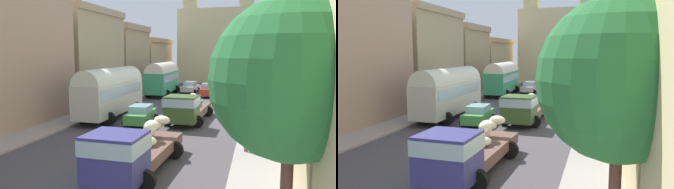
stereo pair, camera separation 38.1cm
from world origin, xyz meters
TOP-DOWN VIEW (x-y plane):
  - ground_plane at (0.00, 27.00)m, footprint 154.00×154.00m
  - sidewalk_left at (-7.25, 27.00)m, footprint 2.50×70.00m
  - sidewalk_right at (7.25, 27.00)m, footprint 2.50×70.00m
  - building_left_2 at (-11.05, 29.32)m, footprint 5.62×10.61m
  - building_left_3 at (-10.89, 39.83)m, footprint 5.25×9.28m
  - building_left_4 at (-11.20, 51.70)m, footprint 5.93×13.02m
  - building_right_2 at (10.92, 25.84)m, footprint 4.84×11.51m
  - distant_church at (-0.00, 58.42)m, footprint 13.98×6.21m
  - parked_bus_1 at (-4.67, 22.28)m, footprint 3.26×8.87m
  - parked_bus_2 at (-4.63, 37.90)m, footprint 3.46×8.90m
  - cargo_truck_0 at (1.88, 10.10)m, footprint 3.22×7.39m
  - cargo_truck_1 at (1.87, 21.75)m, footprint 3.27×7.57m
  - car_0 at (1.34, 26.03)m, footprint 2.22×4.19m
  - car_1 at (1.25, 37.76)m, footprint 2.24×4.09m
  - car_2 at (-1.41, 20.49)m, footprint 2.40×3.96m
  - car_3 at (-1.74, 41.41)m, footprint 2.37×4.44m
  - pedestrian_0 at (6.52, 25.30)m, footprint 0.41×0.41m
  - pedestrian_1 at (6.59, 14.87)m, footprint 0.36×0.36m
  - roadside_tree_0 at (7.90, 5.68)m, footprint 4.21×4.21m
  - roadside_tree_1 at (7.90, 15.46)m, footprint 2.82×2.82m

SIDE VIEW (x-z plane):
  - ground_plane at x=0.00m, z-range 0.00..0.00m
  - sidewalk_left at x=-7.25m, z-range 0.00..0.14m
  - sidewalk_right at x=7.25m, z-range 0.00..0.14m
  - car_2 at x=-1.41m, z-range 0.01..1.49m
  - car_3 at x=-1.74m, z-range 0.00..1.51m
  - car_0 at x=1.34m, z-range 0.00..1.55m
  - car_1 at x=1.25m, z-range 0.00..1.64m
  - pedestrian_1 at x=6.59m, z-range 0.14..1.91m
  - pedestrian_0 at x=6.52m, z-range 0.15..1.95m
  - cargo_truck_1 at x=1.87m, z-range 0.05..2.37m
  - cargo_truck_0 at x=1.88m, z-range 0.06..2.41m
  - parked_bus_2 at x=-4.63m, z-range 0.23..4.39m
  - parked_bus_1 at x=-4.67m, z-range 0.24..4.42m
  - building_left_4 at x=-11.20m, z-range 0.03..7.73m
  - roadside_tree_1 at x=7.90m, z-range 1.32..6.83m
  - building_right_2 at x=10.92m, z-range 0.00..8.52m
  - building_left_3 at x=-10.89m, z-range 0.04..9.12m
  - roadside_tree_0 at x=7.90m, z-range 1.33..8.22m
  - building_left_2 at x=-11.05m, z-range 0.03..10.06m
  - distant_church at x=0.00m, z-range -3.57..18.41m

